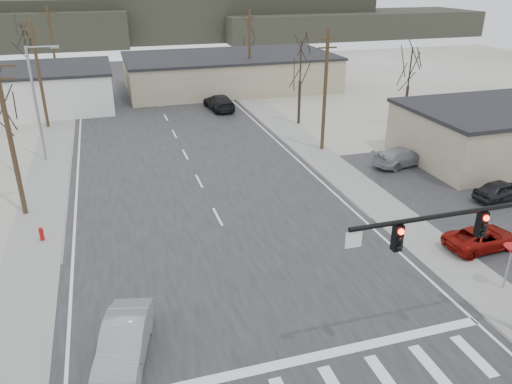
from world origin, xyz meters
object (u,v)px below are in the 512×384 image
(traffic_signal_mast, at_px, (501,242))
(car_parked_dark_a, at_px, (502,190))
(car_far_b, at_px, (136,61))
(car_parked_silver, at_px, (402,157))
(sedan_crossing, at_px, (124,341))
(car_far_a, at_px, (219,102))
(fire_hydrant, at_px, (41,234))
(car_parked_red, at_px, (482,238))

(traffic_signal_mast, bearing_deg, car_parked_dark_a, 45.96)
(traffic_signal_mast, bearing_deg, car_far_b, 96.60)
(car_parked_silver, bearing_deg, sedan_crossing, 112.60)
(car_far_a, xyz_separation_m, car_parked_dark_a, (12.57, -28.63, -0.15))
(traffic_signal_mast, bearing_deg, car_far_a, 92.59)
(sedan_crossing, bearing_deg, fire_hydrant, 123.66)
(car_parked_dark_a, bearing_deg, traffic_signal_mast, 128.53)
(fire_hydrant, xyz_separation_m, car_far_a, (16.30, 25.56, 0.41))
(sedan_crossing, height_order, car_parked_red, sedan_crossing)
(car_parked_dark_a, relative_size, car_parked_silver, 0.81)
(fire_hydrant, bearing_deg, car_parked_red, -18.93)
(car_far_b, height_order, car_parked_dark_a, car_far_b)
(car_far_b, distance_m, car_parked_dark_a, 63.00)
(car_far_b, bearing_deg, car_far_a, -68.76)
(sedan_crossing, xyz_separation_m, car_far_a, (12.34, 36.56, 0.04))
(car_far_b, relative_size, car_parked_silver, 0.84)
(car_far_b, bearing_deg, traffic_signal_mast, -73.74)
(car_parked_silver, bearing_deg, car_parked_dark_a, -172.43)
(fire_hydrant, xyz_separation_m, car_parked_dark_a, (28.87, -3.06, 0.26))
(fire_hydrant, relative_size, car_far_a, 0.15)
(traffic_signal_mast, relative_size, car_far_a, 1.58)
(fire_hydrant, height_order, car_far_a, car_far_a)
(sedan_crossing, height_order, car_far_a, car_far_a)
(car_parked_red, bearing_deg, sedan_crossing, 95.54)
(car_parked_red, relative_size, car_parked_silver, 0.88)
(traffic_signal_mast, height_order, fire_hydrant, traffic_signal_mast)
(car_far_b, xyz_separation_m, car_parked_silver, (16.21, -52.42, -0.00))
(sedan_crossing, distance_m, car_parked_silver, 27.05)
(fire_hydrant, xyz_separation_m, sedan_crossing, (3.95, -11.00, 0.38))
(car_far_a, relative_size, car_far_b, 1.36)
(traffic_signal_mast, distance_m, car_parked_red, 9.04)
(fire_hydrant, distance_m, car_parked_red, 24.60)
(sedan_crossing, relative_size, car_parked_dark_a, 1.19)
(sedan_crossing, relative_size, car_far_a, 0.84)
(traffic_signal_mast, bearing_deg, fire_hydrant, 141.87)
(car_far_a, height_order, car_parked_red, car_far_a)
(car_far_b, distance_m, car_parked_silver, 54.87)
(car_far_a, bearing_deg, car_parked_red, 96.22)
(car_far_a, distance_m, car_far_b, 32.09)
(car_far_a, xyz_separation_m, car_far_b, (-6.44, 31.44, -0.11))
(fire_hydrant, distance_m, car_far_b, 57.85)
(car_far_b, bearing_deg, car_parked_silver, -63.15)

